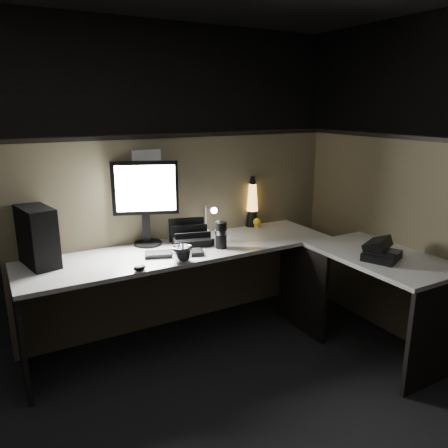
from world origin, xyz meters
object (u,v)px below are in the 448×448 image
monitor (145,195)px  desk_phone (380,251)px  keyboard (174,254)px  lava_lamp (252,206)px  pc_tower (37,236)px

monitor → desk_phone: bearing=-19.9°
keyboard → lava_lamp: bearing=42.6°
desk_phone → lava_lamp: bearing=80.7°
pc_tower → lava_lamp: lava_lamp is taller
pc_tower → keyboard: 0.90m
monitor → lava_lamp: size_ratio=1.45×
pc_tower → lava_lamp: bearing=-8.3°
keyboard → pc_tower: bearing=-177.8°
monitor → desk_phone: (1.26, -1.08, -0.32)m
monitor → keyboard: size_ratio=1.54×
pc_tower → desk_phone: (2.02, -1.01, -0.14)m
keyboard → lava_lamp: (0.88, 0.37, 0.17)m
pc_tower → lava_lamp: (1.72, 0.11, -0.02)m
keyboard → lava_lamp: size_ratio=0.94×
pc_tower → desk_phone: pc_tower is taller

